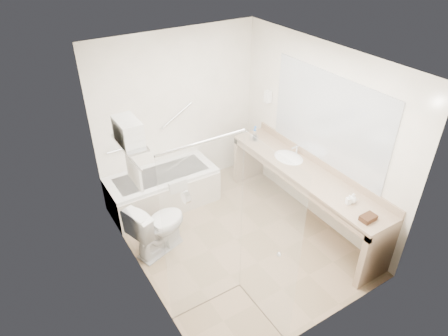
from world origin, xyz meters
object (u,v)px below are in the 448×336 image
amenity_basket (368,218)px  vanity_counter (304,184)px  bathtub (163,189)px  toilet (158,226)px  water_bottle_left (255,136)px

amenity_basket → vanity_counter: bearing=85.3°
bathtub → toilet: toilet is taller
vanity_counter → water_bottle_left: bearing=95.7°
water_bottle_left → bathtub: bearing=166.5°
amenity_basket → water_bottle_left: 2.19m
bathtub → water_bottle_left: water_bottle_left is taller
vanity_counter → toilet: vanity_counter is taller
water_bottle_left → toilet: bearing=-164.4°
bathtub → water_bottle_left: size_ratio=7.80×
vanity_counter → water_bottle_left: water_bottle_left is taller
amenity_basket → water_bottle_left: water_bottle_left is taller
bathtub → amenity_basket: 2.97m
bathtub → vanity_counter: 2.09m
amenity_basket → toilet: bearing=138.4°
vanity_counter → amenity_basket: bearing=-94.7°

